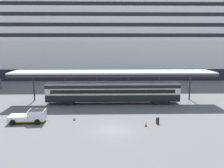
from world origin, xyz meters
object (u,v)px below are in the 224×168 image
object	(u,v)px
traffic_cone_near	(146,124)
quay_bollard	(158,120)
cruise_ship	(130,37)
train_carriage	(113,92)
traffic_cone_mid	(74,118)
service_truck	(31,116)

from	to	relation	value
traffic_cone_near	quay_bollard	distance (m)	2.10
cruise_ship	traffic_cone_near	distance (m)	55.97
train_carriage	traffic_cone_mid	size ratio (longest dim) A/B	35.09
service_truck	quay_bollard	world-z (taller)	service_truck
traffic_cone_near	quay_bollard	world-z (taller)	quay_bollard
cruise_ship	traffic_cone_near	xyz separation A→B (m)	(-3.39, -54.21, -13.53)
train_carriage	service_truck	distance (m)	15.82
quay_bollard	cruise_ship	bearing A→B (deg)	88.33
traffic_cone_mid	cruise_ship	bearing A→B (deg)	75.19
service_truck	quay_bollard	distance (m)	18.18
cruise_ship	traffic_cone_near	world-z (taller)	cruise_ship
train_carriage	traffic_cone_near	world-z (taller)	train_carriage
quay_bollard	traffic_cone_mid	bearing A→B (deg)	171.96
cruise_ship	train_carriage	size ratio (longest dim) A/B	6.85
cruise_ship	service_truck	distance (m)	57.38
train_carriage	service_truck	bearing A→B (deg)	-140.07
service_truck	traffic_cone_near	size ratio (longest dim) A/B	7.61
quay_bollard	train_carriage	bearing A→B (deg)	118.86
train_carriage	traffic_cone_mid	distance (m)	11.24
train_carriage	quay_bollard	size ratio (longest dim) A/B	25.86
train_carriage	quay_bollard	world-z (taller)	train_carriage
traffic_cone_near	train_carriage	bearing A→B (deg)	109.38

